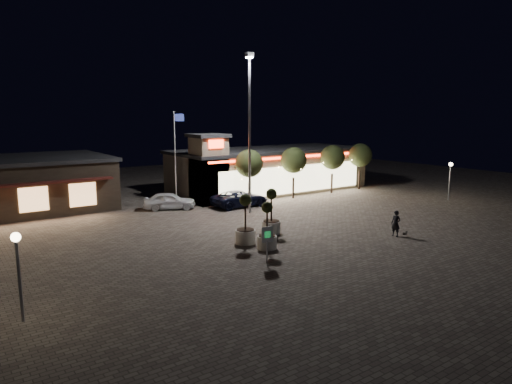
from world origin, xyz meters
TOP-DOWN VIEW (x-y plane):
  - ground at (0.00, 0.00)m, footprint 90.00×90.00m
  - retail_building at (9.51, 15.82)m, footprint 20.40×8.40m
  - restaurant_building at (-14.00, 19.97)m, footprint 16.40×11.00m
  - floodlight_pole at (2.00, 8.00)m, footprint 0.60×0.40m
  - flagpole at (-1.90, 13.00)m, footprint 0.95×0.10m
  - lamp_post_east at (20.00, 2.00)m, footprint 0.36×0.36m
  - lamp_post_south at (-16.00, -3.00)m, footprint 0.36×0.36m
  - string_tree_a at (4.00, 11.00)m, footprint 2.42×2.42m
  - string_tree_b at (9.00, 11.00)m, footprint 2.42×2.42m
  - string_tree_c at (14.00, 11.00)m, footprint 2.42×2.42m
  - string_tree_d at (18.00, 11.00)m, footprint 2.42×2.42m
  - pickup_truck at (2.73, 10.56)m, footprint 5.01×2.31m
  - white_sedan at (-2.65, 12.95)m, footprint 4.55×3.34m
  - pedestrian at (5.62, -3.29)m, footprint 0.50×0.67m
  - dog at (6.13, -3.68)m, footprint 0.45×0.21m
  - planter_left at (-3.15, 0.97)m, footprint 1.24×1.24m
  - planter_mid at (-2.75, -0.69)m, footprint 1.14×1.14m
  - planter_right at (-0.46, 1.91)m, footprint 1.22×1.22m
  - valet_sign at (-4.29, -2.78)m, footprint 0.65×0.15m

SIDE VIEW (x-z plane):
  - ground at x=0.00m, z-range 0.00..0.00m
  - dog at x=6.13m, z-range 0.12..0.36m
  - pickup_truck at x=2.73m, z-range 0.00..1.39m
  - white_sedan at x=-2.65m, z-range 0.00..1.44m
  - pedestrian at x=5.62m, z-range 0.00..1.69m
  - planter_mid at x=-2.75m, z-range -0.54..2.26m
  - planter_right at x=-0.46m, z-range -0.58..2.43m
  - planter_left at x=-3.15m, z-range -0.58..2.46m
  - valet_sign at x=-4.29m, z-range 0.39..2.36m
  - restaurant_building at x=-14.00m, z-range 0.01..4.31m
  - retail_building at x=9.51m, z-range -0.84..5.26m
  - lamp_post_east at x=20.00m, z-range 0.72..4.20m
  - lamp_post_south at x=-16.00m, z-range 0.72..4.20m
  - string_tree_a at x=4.00m, z-range 1.17..5.95m
  - string_tree_b at x=9.00m, z-range 1.17..5.95m
  - string_tree_c at x=14.00m, z-range 1.17..5.95m
  - string_tree_d at x=18.00m, z-range 1.17..5.95m
  - flagpole at x=-1.90m, z-range 0.74..8.74m
  - floodlight_pole at x=2.00m, z-range 0.83..13.21m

